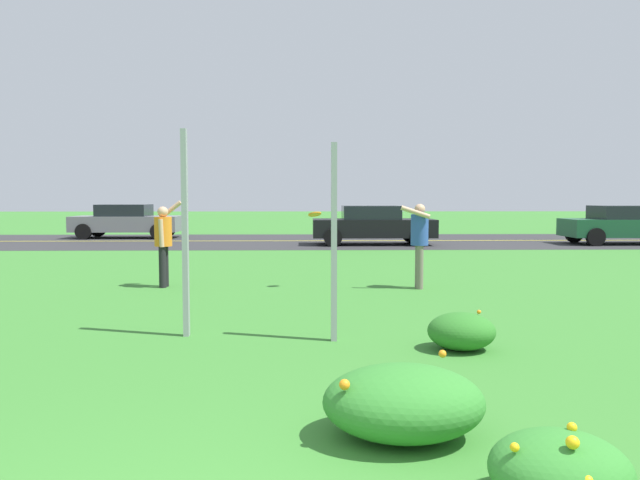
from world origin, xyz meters
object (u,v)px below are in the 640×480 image
Objects in this scene: sign_post_near_path at (185,233)px; person_catcher_blue_shirt at (419,238)px; person_thrower_orange_shirt at (163,239)px; sign_post_by_roadside at (334,243)px; car_gray_center_left at (126,221)px; car_dark_green_rightmost at (625,225)px; frisbee_orange at (315,214)px; car_black_center_right at (373,225)px.

sign_post_near_path is 1.60× the size of person_catcher_blue_shirt.
sign_post_by_roadside is at bearing -55.40° from person_thrower_orange_shirt.
car_gray_center_left and car_dark_green_rightmost have the same top height.
person_catcher_blue_shirt is 2.08m from frisbee_orange.
person_thrower_orange_shirt is at bearing -71.08° from car_gray_center_left.
frisbee_orange is 0.06× the size of car_gray_center_left.
person_thrower_orange_shirt is at bearing -116.61° from car_black_center_right.
person_catcher_blue_shirt is 0.37× the size of car_black_center_right.
car_gray_center_left is at bearing 108.92° from person_thrower_orange_shirt.
sign_post_near_path is 4.42m from frisbee_orange.
sign_post_near_path is 0.59× the size of car_gray_center_left.
sign_post_by_roadside is at bearing -9.11° from sign_post_near_path.
frisbee_orange is 11.04m from car_black_center_right.
frisbee_orange is at bearing -61.53° from car_gray_center_left.
car_black_center_right is 1.00× the size of car_dark_green_rightmost.
person_thrower_orange_shirt is (-1.27, 4.28, -0.36)m from sign_post_near_path.
sign_post_by_roadside is at bearing -113.39° from person_catcher_blue_shirt.
person_catcher_blue_shirt is at bearing -91.49° from car_black_center_right.
sign_post_by_roadside is 1.43× the size of person_thrower_orange_shirt.
car_dark_green_rightmost is (13.52, 14.85, -0.58)m from sign_post_near_path.
person_catcher_blue_shirt reaches higher than car_gray_center_left.
car_black_center_right is (4.02, 14.85, -0.58)m from sign_post_near_path.
car_gray_center_left is at bearing 168.98° from car_dark_green_rightmost.
person_catcher_blue_shirt is (5.01, -0.29, 0.03)m from person_thrower_orange_shirt.
person_thrower_orange_shirt is 15.24m from car_gray_center_left.
person_catcher_blue_shirt reaches higher than car_dark_green_rightmost.
person_thrower_orange_shirt is 18.18m from car_dark_green_rightmost.
car_gray_center_left and car_black_center_right have the same top height.
person_catcher_blue_shirt is 10.87m from car_black_center_right.
person_catcher_blue_shirt is at bearing -132.01° from car_dark_green_rightmost.
car_black_center_right is at bearing 88.51° from person_catcher_blue_shirt.
person_thrower_orange_shirt is 0.38× the size of car_gray_center_left.
frisbee_orange is 0.06× the size of car_dark_green_rightmost.
person_thrower_orange_shirt reaches higher than car_black_center_right.
person_catcher_blue_shirt is 6.14× the size of frisbee_orange.
car_dark_green_rightmost is at bearing -11.02° from car_gray_center_left.
sign_post_near_path is 0.59× the size of car_black_center_right.
car_dark_green_rightmost is (19.74, -3.84, 0.00)m from car_gray_center_left.
person_catcher_blue_shirt is at bearing -55.91° from car_gray_center_left.
frisbee_orange is 0.06× the size of car_black_center_right.
person_thrower_orange_shirt reaches higher than car_dark_green_rightmost.
sign_post_near_path is 5.47m from person_catcher_blue_shirt.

